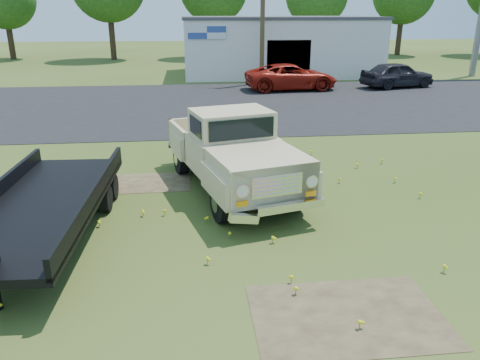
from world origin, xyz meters
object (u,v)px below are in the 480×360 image
object	(u,v)px
vintage_pickup_truck	(232,151)
dark_sedan	(397,75)
red_pickup	(291,77)
flatbed_trailer	(42,199)

from	to	relation	value
vintage_pickup_truck	dark_sedan	world-z (taller)	vintage_pickup_truck
red_pickup	vintage_pickup_truck	bearing A→B (deg)	157.86
red_pickup	dark_sedan	xyz separation A→B (m)	(6.75, 0.15, 0.02)
vintage_pickup_truck	dark_sedan	size ratio (longest dim) A/B	1.30
vintage_pickup_truck	red_pickup	world-z (taller)	vintage_pickup_truck
red_pickup	dark_sedan	size ratio (longest dim) A/B	1.20
flatbed_trailer	dark_sedan	xyz separation A→B (m)	(16.03, 19.04, -0.11)
vintage_pickup_truck	flatbed_trailer	size ratio (longest dim) A/B	0.91
vintage_pickup_truck	red_pickup	bearing A→B (deg)	57.84
vintage_pickup_truck	dark_sedan	distance (m)	20.41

